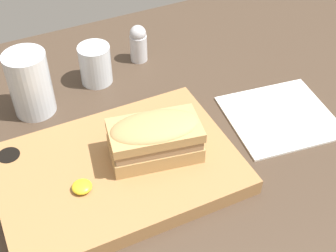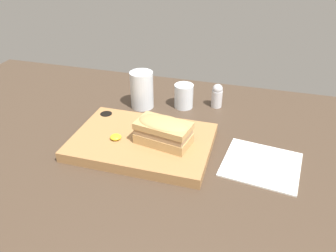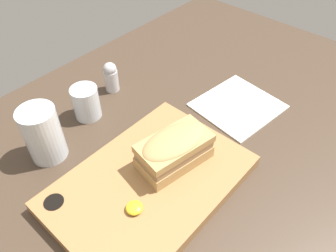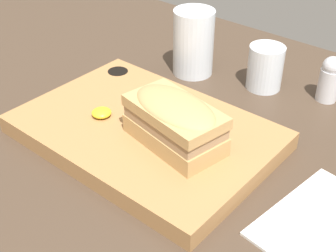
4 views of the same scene
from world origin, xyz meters
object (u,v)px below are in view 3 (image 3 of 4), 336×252
(serving_board, at_px, (150,183))
(napkin, at_px, (238,106))
(water_glass, at_px, (44,137))
(wine_glass, at_px, (86,104))
(salt_shaker, at_px, (111,77))
(sandwich, at_px, (174,148))

(serving_board, relative_size, napkin, 1.80)
(serving_board, bearing_deg, napkin, 0.89)
(water_glass, distance_m, wine_glass, 0.13)
(salt_shaker, bearing_deg, sandwich, -107.94)
(serving_board, distance_m, salt_shaker, 0.32)
(salt_shaker, bearing_deg, water_glass, -163.84)
(sandwich, bearing_deg, serving_board, 173.69)
(water_glass, xyz_separation_m, napkin, (0.39, -0.21, -0.05))
(serving_board, xyz_separation_m, sandwich, (0.06, -0.01, 0.05))
(wine_glass, distance_m, napkin, 0.36)
(serving_board, bearing_deg, salt_shaker, 61.08)
(sandwich, height_order, salt_shaker, sandwich)
(water_glass, xyz_separation_m, wine_glass, (0.13, 0.04, -0.02))
(wine_glass, bearing_deg, sandwich, -87.93)
(serving_board, relative_size, wine_glass, 4.72)
(serving_board, distance_m, water_glass, 0.23)
(sandwich, bearing_deg, salt_shaker, 72.06)
(wine_glass, height_order, napkin, wine_glass)
(serving_board, height_order, salt_shaker, salt_shaker)
(salt_shaker, bearing_deg, serving_board, -118.92)
(wine_glass, distance_m, salt_shaker, 0.11)
(wine_glass, relative_size, salt_shaker, 0.98)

